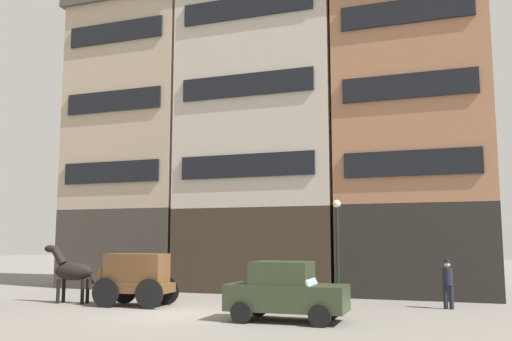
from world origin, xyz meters
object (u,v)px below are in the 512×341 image
at_px(sedan_dark, 286,291).
at_px(draft_horse, 72,271).
at_px(streetlamp_curbside, 337,236).
at_px(pedestrian_officer, 448,282).
at_px(cargo_wagon, 135,276).

bearing_deg(sedan_dark, draft_horse, 168.87).
bearing_deg(streetlamp_curbside, draft_horse, -160.94).
relative_size(draft_horse, sedan_dark, 0.63).
relative_size(sedan_dark, streetlamp_curbside, 0.91).
height_order(draft_horse, pedestrian_officer, draft_horse).
distance_m(draft_horse, streetlamp_curbside, 10.77).
xyz_separation_m(cargo_wagon, draft_horse, (-2.95, -0.00, 0.12)).
bearing_deg(draft_horse, pedestrian_officer, 12.16).
distance_m(sedan_dark, pedestrian_officer, 6.84).
height_order(sedan_dark, pedestrian_officer, sedan_dark).
relative_size(cargo_wagon, sedan_dark, 0.80).
height_order(cargo_wagon, sedan_dark, cargo_wagon).
xyz_separation_m(pedestrian_officer, streetlamp_curbside, (-4.13, 0.42, 1.69)).
distance_m(draft_horse, pedestrian_officer, 14.56).
bearing_deg(streetlamp_curbside, pedestrian_officer, -5.83).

